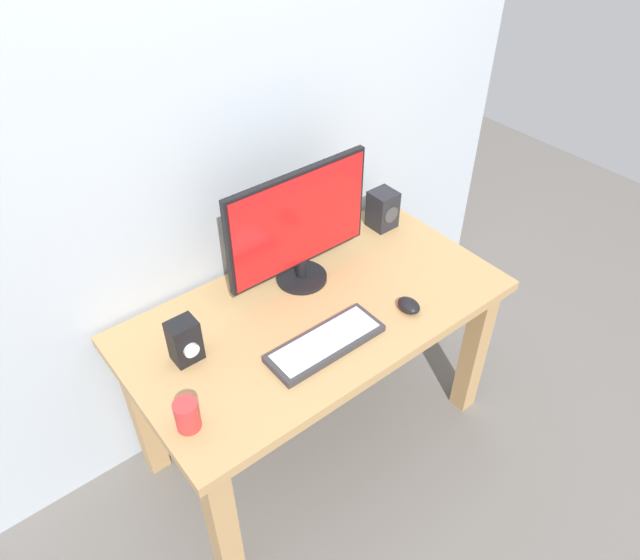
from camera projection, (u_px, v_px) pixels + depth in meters
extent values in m
plane|color=slate|center=(317.00, 431.00, 2.55)|extent=(6.00, 6.00, 0.00)
cube|color=#B2BCC6|center=(235.00, 51.00, 1.82)|extent=(2.60, 0.04, 3.00)
cube|color=tan|center=(316.00, 312.00, 2.10)|extent=(1.35, 0.71, 0.04)
cube|color=tan|center=(223.00, 525.00, 1.87)|extent=(0.08, 0.08, 0.68)
cube|color=tan|center=(474.00, 350.00, 2.45)|extent=(0.08, 0.08, 0.68)
cube|color=tan|center=(142.00, 411.00, 2.21)|extent=(0.08, 0.08, 0.68)
cube|color=tan|center=(380.00, 280.00, 2.79)|extent=(0.08, 0.08, 0.68)
cylinder|color=black|center=(302.00, 277.00, 2.20)|extent=(0.19, 0.19, 0.02)
cylinder|color=black|center=(301.00, 268.00, 2.18)|extent=(0.04, 0.04, 0.07)
cube|color=black|center=(298.00, 220.00, 2.05)|extent=(0.57, 0.02, 0.37)
cube|color=red|center=(300.00, 222.00, 2.04)|extent=(0.55, 0.01, 0.35)
cube|color=#333338|center=(325.00, 343.00, 1.94)|extent=(0.40, 0.15, 0.02)
cube|color=silver|center=(325.00, 340.00, 1.93)|extent=(0.37, 0.12, 0.00)
ellipsoid|color=black|center=(409.00, 305.00, 2.07)|extent=(0.07, 0.09, 0.04)
cube|color=#232328|center=(383.00, 209.00, 2.42)|extent=(0.10, 0.10, 0.16)
cylinder|color=#3F3F44|center=(391.00, 215.00, 2.39)|extent=(0.07, 0.00, 0.07)
cube|color=black|center=(185.00, 341.00, 1.86)|extent=(0.09, 0.07, 0.15)
cylinder|color=silver|center=(192.00, 350.00, 1.84)|extent=(0.05, 0.01, 0.05)
cylinder|color=red|center=(187.00, 415.00, 1.67)|extent=(0.07, 0.07, 0.10)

